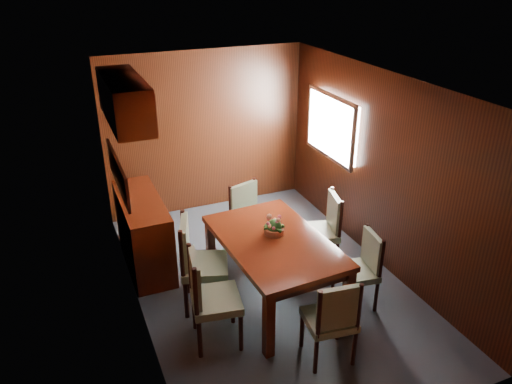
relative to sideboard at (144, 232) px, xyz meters
name	(u,v)px	position (x,y,z in m)	size (l,w,h in m)	color
ground	(267,282)	(1.25, -1.00, -0.45)	(4.50, 4.50, 0.00)	#333C45
room_shell	(248,147)	(1.15, -0.67, 1.18)	(3.06, 4.52, 2.41)	black
sideboard	(144,232)	(0.00, 0.00, 0.00)	(0.48, 1.40, 0.90)	#361006
dining_table	(274,248)	(1.18, -1.31, 0.23)	(1.13, 1.73, 0.79)	#361006
chair_left_near	(208,294)	(0.30, -1.68, 0.13)	(0.55, 0.56, 1.04)	black
chair_left_far	(197,259)	(0.38, -1.07, 0.15)	(0.62, 0.64, 1.08)	black
chair_right_near	(362,265)	(2.05, -1.74, 0.05)	(0.46, 0.48, 0.90)	black
chair_right_far	(325,226)	(2.07, -0.88, 0.09)	(0.54, 0.55, 0.97)	black
chair_head	(333,317)	(1.29, -2.40, 0.07)	(0.50, 0.48, 0.94)	black
chair_foot	(249,215)	(1.31, -0.26, 0.09)	(0.57, 0.56, 0.96)	black
flower_centerpiece	(274,224)	(1.24, -1.19, 0.45)	(0.24, 0.24, 0.24)	#A95233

